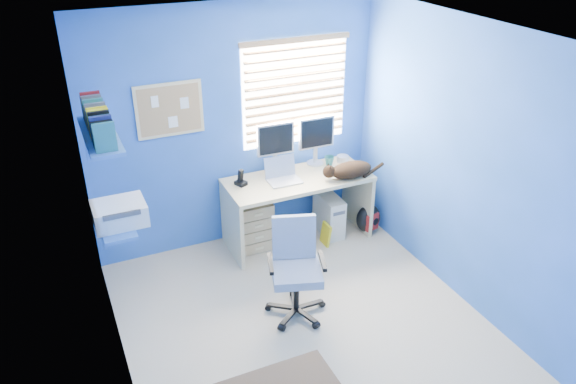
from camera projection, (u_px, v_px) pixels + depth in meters
name	position (u px, v px, depth m)	size (l,w,h in m)	color
floor	(303.00, 322.00, 4.94)	(3.00, 3.20, 0.00)	#BEAF94
ceiling	(307.00, 34.00, 3.78)	(3.00, 3.20, 0.00)	white
wall_back	(236.00, 129.00, 5.65)	(3.00, 0.01, 2.50)	#2657A0
wall_front	(432.00, 323.00, 3.07)	(3.00, 0.01, 2.50)	#2657A0
wall_left	(107.00, 240.00, 3.81)	(0.01, 3.20, 2.50)	#2657A0
wall_right	(459.00, 164.00, 4.91)	(0.01, 3.20, 2.50)	#2657A0
desk	(298.00, 209.00, 5.98)	(1.52, 0.65, 0.74)	#D5BB82
laptop	(284.00, 172.00, 5.68)	(0.33, 0.26, 0.22)	silver
monitor_left	(275.00, 148.00, 5.83)	(0.40, 0.12, 0.54)	silver
monitor_right	(316.00, 141.00, 5.99)	(0.40, 0.12, 0.54)	silver
phone	(241.00, 177.00, 5.63)	(0.09, 0.11, 0.17)	black
mug	(329.00, 161.00, 6.07)	(0.10, 0.09, 0.10)	#226765
cd_spindle	(343.00, 159.00, 6.15)	(0.13, 0.13, 0.07)	silver
cat	(351.00, 170.00, 5.79)	(0.46, 0.24, 0.17)	black
tower_pc	(329.00, 215.00, 6.17)	(0.19, 0.44, 0.45)	beige
drawer_boxes	(254.00, 225.00, 5.88)	(0.35, 0.28, 0.54)	tan
yellow_book	(326.00, 234.00, 6.00)	(0.03, 0.17, 0.24)	yellow
backpack	(368.00, 218.00, 6.21)	(0.28, 0.21, 0.33)	black
office_chair	(296.00, 280.00, 4.93)	(0.65, 0.65, 0.89)	black
window_blinds	(296.00, 93.00, 5.72)	(1.15, 0.05, 1.10)	white
corkboard	(170.00, 110.00, 5.26)	(0.64, 0.02, 0.52)	#D5BB82
wall_shelves	(108.00, 169.00, 4.39)	(0.42, 0.90, 1.05)	#386BBD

